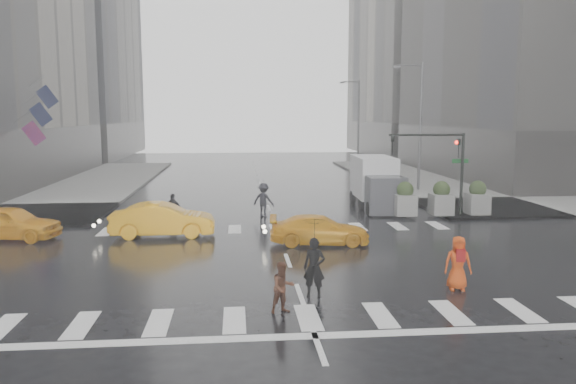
{
  "coord_description": "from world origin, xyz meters",
  "views": [
    {
      "loc": [
        -1.91,
        -20.51,
        5.48
      ],
      "look_at": [
        0.19,
        2.0,
        2.33
      ],
      "focal_mm": 35.0,
      "sensor_mm": 36.0,
      "label": 1
    }
  ],
  "objects": [
    {
      "name": "road_markings",
      "position": [
        0.0,
        0.0,
        0.01
      ],
      "size": [
        18.0,
        48.0,
        0.01
      ],
      "primitive_type": null,
      "color": "silver",
      "rests_on": "ground"
    },
    {
      "name": "pedestrian_far_b",
      "position": [
        -0.45,
        9.11,
        0.91
      ],
      "size": [
        1.35,
        1.11,
        1.83
      ],
      "primitive_type": "imported",
      "rotation": [
        0.0,
        0.0,
        2.68
      ],
      "color": "black",
      "rests_on": "ground"
    },
    {
      "name": "ground",
      "position": [
        0.0,
        0.0,
        0.0
      ],
      "size": [
        120.0,
        120.0,
        0.0
      ],
      "primitive_type": "plane",
      "color": "black",
      "rests_on": "ground"
    },
    {
      "name": "pedestrian_orange",
      "position": [
        4.98,
        -4.01,
        0.86
      ],
      "size": [
        0.92,
        0.69,
        1.71
      ],
      "rotation": [
        0.0,
        0.0,
        -0.19
      ],
      "color": "#D8440F",
      "rests_on": "ground"
    },
    {
      "name": "pedestrian_black",
      "position": [
        0.4,
        -4.29,
        1.57
      ],
      "size": [
        1.23,
        1.24,
        2.43
      ],
      "rotation": [
        0.0,
        0.0,
        -0.33
      ],
      "color": "black",
      "rests_on": "ground"
    },
    {
      "name": "planter_east",
      "position": [
        11.0,
        8.2,
        0.98
      ],
      "size": [
        1.1,
        1.1,
        1.8
      ],
      "color": "gray",
      "rests_on": "ground"
    },
    {
      "name": "sidewalk_ne",
      "position": [
        19.5,
        17.5,
        0.07
      ],
      "size": [
        35.0,
        35.0,
        0.15
      ],
      "primitive_type": "cube",
      "color": "gray",
      "rests_on": "ground"
    },
    {
      "name": "traffic_signal_pole",
      "position": [
        9.01,
        8.01,
        3.22
      ],
      "size": [
        4.45,
        0.42,
        4.5
      ],
      "color": "black",
      "rests_on": "ground"
    },
    {
      "name": "pedestrian_far_a",
      "position": [
        -5.08,
        7.64,
        0.76
      ],
      "size": [
        1.01,
        0.78,
        1.52
      ],
      "primitive_type": "imported",
      "rotation": [
        0.0,
        0.0,
        2.84
      ],
      "color": "black",
      "rests_on": "ground"
    },
    {
      "name": "taxi_mid",
      "position": [
        -5.22,
        4.73,
        0.76
      ],
      "size": [
        4.62,
        1.66,
        1.52
      ],
      "primitive_type": "imported",
      "rotation": [
        0.0,
        0.0,
        1.58
      ],
      "color": "orange",
      "rests_on": "ground"
    },
    {
      "name": "street_lamp_far",
      "position": [
        10.87,
        38.0,
        4.95
      ],
      "size": [
        2.15,
        0.22,
        9.0
      ],
      "color": "#59595B",
      "rests_on": "ground"
    },
    {
      "name": "taxi_rear",
      "position": [
        1.59,
        2.59,
        0.61
      ],
      "size": [
        3.84,
        2.0,
        1.22
      ],
      "primitive_type": "imported",
      "rotation": [
        0.0,
        0.0,
        1.49
      ],
      "color": "orange",
      "rests_on": "ground"
    },
    {
      "name": "planter_west",
      "position": [
        7.0,
        8.2,
        0.98
      ],
      "size": [
        1.1,
        1.1,
        1.8
      ],
      "color": "gray",
      "rests_on": "ground"
    },
    {
      "name": "pedestrian_brown",
      "position": [
        -0.65,
        -5.57,
        0.72
      ],
      "size": [
        0.85,
        0.76,
        1.45
      ],
      "primitive_type": "imported",
      "rotation": [
        0.0,
        0.0,
        0.36
      ],
      "color": "#4A281A",
      "rests_on": "ground"
    },
    {
      "name": "street_lamp_near",
      "position": [
        10.87,
        18.0,
        4.95
      ],
      "size": [
        2.15,
        0.22,
        9.0
      ],
      "color": "#59595B",
      "rests_on": "ground"
    },
    {
      "name": "planter_mid",
      "position": [
        9.0,
        8.2,
        0.98
      ],
      "size": [
        1.1,
        1.1,
        1.8
      ],
      "color": "gray",
      "rests_on": "ground"
    },
    {
      "name": "flag_cluster",
      "position": [
        -15.08,
        18.5,
        5.64
      ],
      "size": [
        2.87,
        3.06,
        4.69
      ],
      "color": "#59595B",
      "rests_on": "ground"
    },
    {
      "name": "box_truck",
      "position": [
        6.2,
        11.07,
        1.6
      ],
      "size": [
        2.11,
        5.63,
        2.99
      ],
      "rotation": [
        0.0,
        0.0,
        -0.03
      ],
      "color": "silver",
      "rests_on": "ground"
    },
    {
      "name": "taxi_front",
      "position": [
        -11.84,
        4.74,
        0.74
      ],
      "size": [
        4.61,
        2.6,
        1.48
      ],
      "primitive_type": "imported",
      "rotation": [
        0.0,
        0.0,
        1.37
      ],
      "color": "orange",
      "rests_on": "ground"
    },
    {
      "name": "building_ne_far",
      "position": [
        29.0,
        56.0,
        16.27
      ],
      "size": [
        26.05,
        26.05,
        36.0
      ],
      "color": "#A29B8D",
      "rests_on": "ground"
    }
  ]
}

